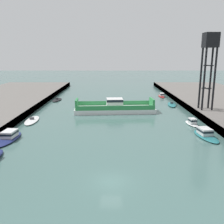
{
  "coord_description": "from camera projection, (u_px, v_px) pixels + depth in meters",
  "views": [
    {
      "loc": [
        0.1,
        -25.87,
        14.12
      ],
      "look_at": [
        0.0,
        26.59,
        2.0
      ],
      "focal_mm": 40.14,
      "sensor_mm": 36.0,
      "label": 1
    }
  ],
  "objects": [
    {
      "name": "moored_boat_far_right",
      "position": [
        9.0,
        137.0,
        42.16
      ],
      "size": [
        3.33,
        8.17,
        1.56
      ],
      "color": "navy",
      "rests_on": "ground"
    },
    {
      "name": "crane_tower",
      "position": [
        210.0,
        51.0,
        56.08
      ],
      "size": [
        3.01,
        3.01,
        17.34
      ],
      "color": "black",
      "rests_on": "quay_right"
    },
    {
      "name": "moored_boat_mid_right",
      "position": [
        172.0,
        104.0,
        71.0
      ],
      "size": [
        3.18,
        7.68,
        0.94
      ],
      "color": "#237075",
      "rests_on": "ground"
    },
    {
      "name": "moored_boat_near_left",
      "position": [
        57.0,
        100.0,
        78.35
      ],
      "size": [
        2.78,
        6.89,
        0.91
      ],
      "color": "black",
      "rests_on": "ground"
    },
    {
      "name": "moored_boat_upstream_b",
      "position": [
        193.0,
        122.0,
        51.17
      ],
      "size": [
        2.25,
        4.97,
        1.42
      ],
      "color": "white",
      "rests_on": "ground"
    },
    {
      "name": "moored_boat_upstream_a",
      "position": [
        162.0,
        95.0,
        84.85
      ],
      "size": [
        1.92,
        6.28,
        1.37
      ],
      "color": "red",
      "rests_on": "ground"
    },
    {
      "name": "moored_boat_near_right",
      "position": [
        206.0,
        134.0,
        43.7
      ],
      "size": [
        3.58,
        7.67,
        1.52
      ],
      "color": "#237075",
      "rests_on": "ground"
    },
    {
      "name": "ground_plane",
      "position": [
        112.0,
        182.0,
        28.39
      ],
      "size": [
        400.0,
        400.0,
        0.0
      ],
      "primitive_type": "plane",
      "color": "#476B66"
    },
    {
      "name": "moored_boat_mid_left",
      "position": [
        32.0,
        120.0,
        54.11
      ],
      "size": [
        3.08,
        8.06,
        0.89
      ],
      "color": "white",
      "rests_on": "ground"
    },
    {
      "name": "chain_ferry",
      "position": [
        115.0,
        108.0,
        62.69
      ],
      "size": [
        20.19,
        7.61,
        3.39
      ],
      "color": "silver",
      "rests_on": "ground"
    }
  ]
}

